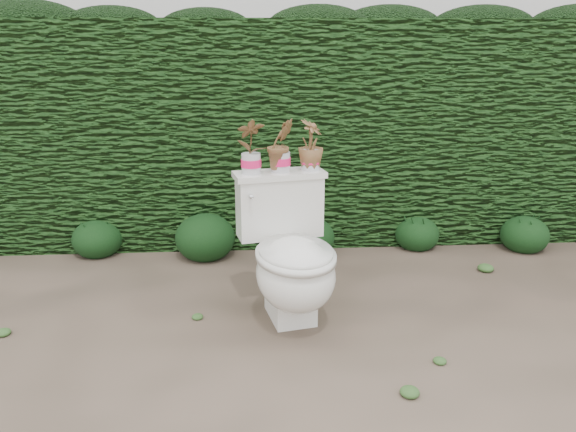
{
  "coord_description": "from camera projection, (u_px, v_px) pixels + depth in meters",
  "views": [
    {
      "loc": [
        -0.43,
        -2.73,
        1.48
      ],
      "look_at": [
        -0.24,
        0.18,
        0.55
      ],
      "focal_mm": 35.0,
      "sensor_mm": 36.0,
      "label": 1
    }
  ],
  "objects": [
    {
      "name": "toilet",
      "position": [
        291.0,
        259.0,
        2.99
      ],
      "size": [
        0.59,
        0.76,
        0.78
      ],
      "rotation": [
        0.0,
        0.0,
        0.21
      ],
      "color": "silver",
      "rests_on": "ground"
    },
    {
      "name": "potted_plant_right",
      "position": [
        311.0,
        146.0,
        3.08
      ],
      "size": [
        0.19,
        0.19,
        0.26
      ],
      "primitive_type": "imported",
      "rotation": [
        0.0,
        0.0,
        1.22
      ],
      "color": "#2F641F",
      "rests_on": "toilet"
    },
    {
      "name": "hedge",
      "position": [
        307.0,
        129.0,
        4.35
      ],
      "size": [
        8.0,
        1.0,
        1.6
      ],
      "primitive_type": "cube",
      "color": "#27541C",
      "rests_on": "ground"
    },
    {
      "name": "liriope_clump_1",
      "position": [
        97.0,
        235.0,
        3.98
      ],
      "size": [
        0.35,
        0.35,
        0.28
      ],
      "primitive_type": "ellipsoid",
      "color": "#153813",
      "rests_on": "ground"
    },
    {
      "name": "liriope_clump_3",
      "position": [
        309.0,
        233.0,
        3.99
      ],
      "size": [
        0.37,
        0.37,
        0.3
      ],
      "primitive_type": "ellipsoid",
      "color": "#153813",
      "rests_on": "ground"
    },
    {
      "name": "potted_plant_center",
      "position": [
        281.0,
        147.0,
        3.04
      ],
      "size": [
        0.19,
        0.18,
        0.28
      ],
      "primitive_type": "imported",
      "rotation": [
        0.0,
        0.0,
        0.43
      ],
      "color": "#2F641F",
      "rests_on": "toilet"
    },
    {
      "name": "potted_plant_left",
      "position": [
        251.0,
        148.0,
        2.99
      ],
      "size": [
        0.17,
        0.14,
        0.28
      ],
      "primitive_type": "imported",
      "rotation": [
        0.0,
        0.0,
        3.45
      ],
      "color": "#2F641F",
      "rests_on": "toilet"
    },
    {
      "name": "liriope_clump_5",
      "position": [
        525.0,
        231.0,
        4.07
      ],
      "size": [
        0.34,
        0.34,
        0.27
      ],
      "primitive_type": "ellipsoid",
      "color": "#153813",
      "rests_on": "ground"
    },
    {
      "name": "liriope_clump_2",
      "position": [
        205.0,
        234.0,
        3.93
      ],
      "size": [
        0.42,
        0.42,
        0.34
      ],
      "primitive_type": "ellipsoid",
      "color": "#153813",
      "rests_on": "ground"
    },
    {
      "name": "liriope_clump_4",
      "position": [
        417.0,
        230.0,
        4.11
      ],
      "size": [
        0.32,
        0.32,
        0.26
      ],
      "primitive_type": "ellipsoid",
      "color": "#153813",
      "rests_on": "ground"
    },
    {
      "name": "ground",
      "position": [
        334.0,
        321.0,
        3.07
      ],
      "size": [
        60.0,
        60.0,
        0.0
      ],
      "primitive_type": "plane",
      "color": "#725F4E",
      "rests_on": "ground"
    },
    {
      "name": "house_wall",
      "position": [
        319.0,
        0.0,
        8.2
      ],
      "size": [
        8.0,
        3.5,
        4.0
      ],
      "primitive_type": "cube",
      "color": "silver",
      "rests_on": "ground"
    }
  ]
}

